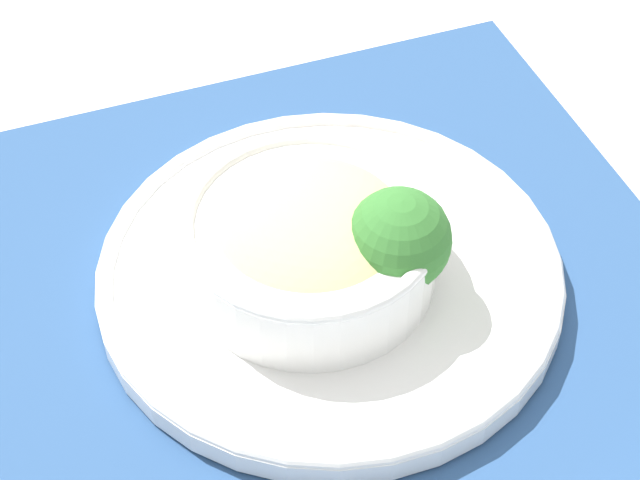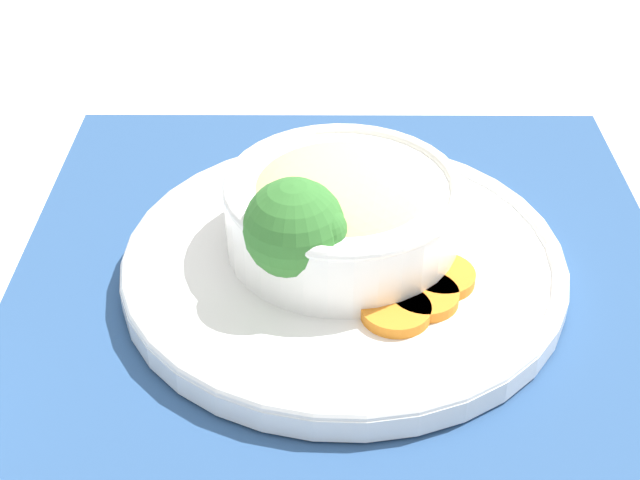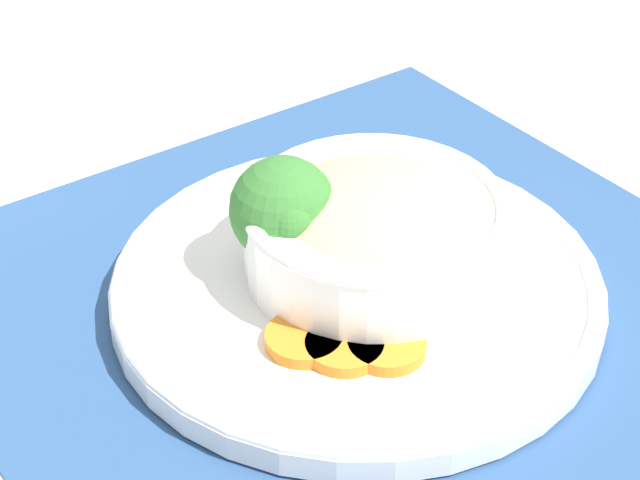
% 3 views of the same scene
% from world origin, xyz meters
% --- Properties ---
extents(ground_plane, '(4.00, 4.00, 0.00)m').
position_xyz_m(ground_plane, '(0.00, 0.00, 0.00)').
color(ground_plane, white).
extents(placemat, '(0.49, 0.49, 0.00)m').
position_xyz_m(placemat, '(0.00, 0.00, 0.00)').
color(placemat, '#2D5184').
rests_on(placemat, ground_plane).
extents(plate, '(0.30, 0.30, 0.02)m').
position_xyz_m(plate, '(0.00, 0.00, 0.02)').
color(plate, white).
rests_on(plate, placemat).
extents(bowl, '(0.16, 0.16, 0.06)m').
position_xyz_m(bowl, '(-0.00, -0.01, 0.05)').
color(bowl, white).
rests_on(bowl, plate).
extents(broccoli_floret, '(0.06, 0.06, 0.08)m').
position_xyz_m(broccoli_floret, '(0.03, 0.03, 0.06)').
color(broccoli_floret, '#759E51').
rests_on(broccoli_floret, plate).
extents(carrot_slice_near, '(0.04, 0.04, 0.01)m').
position_xyz_m(carrot_slice_near, '(-0.03, 0.06, 0.02)').
color(carrot_slice_near, orange).
rests_on(carrot_slice_near, plate).
extents(carrot_slice_middle, '(0.04, 0.04, 0.01)m').
position_xyz_m(carrot_slice_middle, '(-0.05, 0.05, 0.02)').
color(carrot_slice_middle, orange).
rests_on(carrot_slice_middle, plate).
extents(carrot_slice_far, '(0.04, 0.04, 0.01)m').
position_xyz_m(carrot_slice_far, '(-0.06, 0.03, 0.02)').
color(carrot_slice_far, orange).
rests_on(carrot_slice_far, plate).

